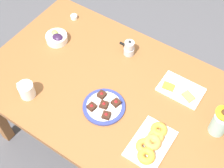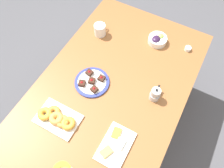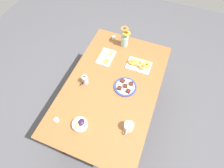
{
  "view_description": "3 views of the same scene",
  "coord_description": "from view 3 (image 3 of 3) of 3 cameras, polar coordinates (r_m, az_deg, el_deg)",
  "views": [
    {
      "loc": [
        -0.6,
        0.9,
        2.28
      ],
      "look_at": [
        0.0,
        0.0,
        0.78
      ],
      "focal_mm": 50.0,
      "sensor_mm": 36.0,
      "label": 1
    },
    {
      "loc": [
        -0.65,
        -0.35,
        2.08
      ],
      "look_at": [
        0.0,
        0.0,
        0.78
      ],
      "focal_mm": 35.0,
      "sensor_mm": 36.0,
      "label": 2
    },
    {
      "loc": [
        0.93,
        0.36,
        2.38
      ],
      "look_at": [
        0.0,
        0.0,
        0.78
      ],
      "focal_mm": 28.0,
      "sensor_mm": 36.0,
      "label": 3
    }
  ],
  "objects": [
    {
      "name": "coffee_mug",
      "position": [
        1.68,
        5.45,
        -13.74
      ],
      "size": [
        0.13,
        0.09,
        0.1
      ],
      "color": "white",
      "rests_on": "dining_table"
    },
    {
      "name": "dessert_plate",
      "position": [
        1.91,
        4.34,
        -0.86
      ],
      "size": [
        0.25,
        0.25,
        0.05
      ],
      "color": "navy",
      "rests_on": "dining_table"
    },
    {
      "name": "moka_pot",
      "position": [
        1.93,
        -8.81,
        1.36
      ],
      "size": [
        0.11,
        0.07,
        0.12
      ],
      "color": "#B7B7BC",
      "rests_on": "dining_table"
    },
    {
      "name": "jam_cup_berry",
      "position": [
        2.38,
        0.54,
        14.93
      ],
      "size": [
        0.05,
        0.05,
        0.03
      ],
      "color": "white",
      "rests_on": "dining_table"
    },
    {
      "name": "flower_vase",
      "position": [
        2.25,
        4.14,
        14.22
      ],
      "size": [
        0.11,
        0.12,
        0.26
      ],
      "color": "#99C1B7",
      "rests_on": "dining_table"
    },
    {
      "name": "croissant_platter",
      "position": [
        2.09,
        8.84,
        6.35
      ],
      "size": [
        0.19,
        0.28,
        0.05
      ],
      "color": "white",
      "rests_on": "dining_table"
    },
    {
      "name": "ground_plane",
      "position": [
        2.58,
        -0.0,
        -9.21
      ],
      "size": [
        6.0,
        6.0,
        0.0
      ],
      "primitive_type": "plane",
      "color": "#4C4C51"
    },
    {
      "name": "grape_bowl",
      "position": [
        1.73,
        -10.37,
        -12.83
      ],
      "size": [
        0.14,
        0.14,
        0.07
      ],
      "color": "white",
      "rests_on": "dining_table"
    },
    {
      "name": "dining_table",
      "position": [
        1.99,
        -0.0,
        -1.91
      ],
      "size": [
        1.6,
        1.0,
        0.74
      ],
      "color": "brown",
      "rests_on": "ground_plane"
    },
    {
      "name": "cheese_platter",
      "position": [
        2.15,
        -1.87,
        8.76
      ],
      "size": [
        0.26,
        0.17,
        0.03
      ],
      "color": "white",
      "rests_on": "dining_table"
    },
    {
      "name": "jam_cup_honey",
      "position": [
        1.81,
        -17.7,
        -11.14
      ],
      "size": [
        0.05,
        0.05,
        0.03
      ],
      "color": "white",
      "rests_on": "dining_table"
    }
  ]
}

